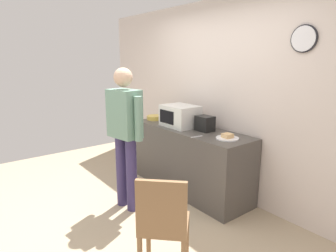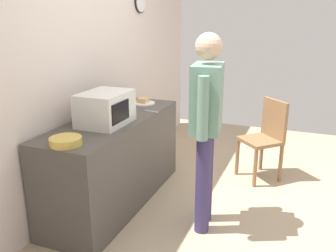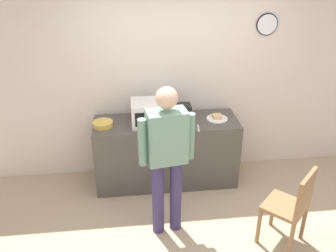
{
  "view_description": "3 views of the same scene",
  "coord_description": "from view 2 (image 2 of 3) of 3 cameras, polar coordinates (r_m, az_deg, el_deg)",
  "views": [
    {
      "loc": [
        2.69,
        -1.4,
        1.84
      ],
      "look_at": [
        -0.13,
        0.79,
        1.0
      ],
      "focal_mm": 31.09,
      "sensor_mm": 36.0,
      "label": 1
    },
    {
      "loc": [
        -3.09,
        -0.51,
        1.85
      ],
      "look_at": [
        -0.1,
        0.67,
        0.86
      ],
      "focal_mm": 38.08,
      "sensor_mm": 36.0,
      "label": 2
    },
    {
      "loc": [
        -0.64,
        -2.98,
        2.97
      ],
      "look_at": [
        -0.2,
        0.83,
        1.03
      ],
      "focal_mm": 39.39,
      "sensor_mm": 36.0,
      "label": 3
    }
  ],
  "objects": [
    {
      "name": "ground_plane",
      "position": [
        3.64,
        10.82,
        -13.77
      ],
      "size": [
        6.0,
        6.0,
        0.0
      ],
      "primitive_type": "plane",
      "color": "tan"
    },
    {
      "name": "back_wall",
      "position": [
        3.79,
        -12.67,
        8.37
      ],
      "size": [
        5.4,
        0.13,
        2.6
      ],
      "color": "silver",
      "rests_on": "ground_plane"
    },
    {
      "name": "kitchen_counter",
      "position": [
        3.67,
        -8.42,
        -5.54
      ],
      "size": [
        1.85,
        0.62,
        0.9
      ],
      "primitive_type": "cube",
      "color": "#4C4742",
      "rests_on": "ground_plane"
    },
    {
      "name": "microwave",
      "position": [
        3.31,
        -10.0,
        2.8
      ],
      "size": [
        0.5,
        0.39,
        0.3
      ],
      "color": "silver",
      "rests_on": "kitchen_counter"
    },
    {
      "name": "sandwich_plate",
      "position": [
        4.08,
        -4.01,
        3.83
      ],
      "size": [
        0.27,
        0.27,
        0.07
      ],
      "color": "white",
      "rests_on": "kitchen_counter"
    },
    {
      "name": "salad_bowl",
      "position": [
        2.87,
        -16.06,
        -2.36
      ],
      "size": [
        0.25,
        0.25,
        0.06
      ],
      "primitive_type": "cylinder",
      "color": "gold",
      "rests_on": "kitchen_counter"
    },
    {
      "name": "toaster",
      "position": [
        3.71,
        -7.94,
        3.63
      ],
      "size": [
        0.22,
        0.18,
        0.2
      ],
      "primitive_type": "cube",
      "color": "black",
      "rests_on": "kitchen_counter"
    },
    {
      "name": "fork_utensil",
      "position": [
        3.74,
        -2.74,
        2.37
      ],
      "size": [
        0.04,
        0.17,
        0.01
      ],
      "primitive_type": "cube",
      "rotation": [
        0.0,
        0.0,
        1.46
      ],
      "color": "silver",
      "rests_on": "kitchen_counter"
    },
    {
      "name": "spoon_utensil",
      "position": [
        3.62,
        -13.25,
        1.42
      ],
      "size": [
        0.09,
        0.16,
        0.01
      ],
      "primitive_type": "cube",
      "rotation": [
        0.0,
        0.0,
        1.98
      ],
      "color": "silver",
      "rests_on": "kitchen_counter"
    },
    {
      "name": "person_standing",
      "position": [
        3.03,
        6.15,
        1.14
      ],
      "size": [
        0.58,
        0.3,
        1.73
      ],
      "color": "#382F5E",
      "rests_on": "ground_plane"
    },
    {
      "name": "wooden_chair",
      "position": [
        4.31,
        15.38,
        -1.47
      ],
      "size": [
        0.57,
        0.57,
        0.94
      ],
      "color": "olive",
      "rests_on": "ground_plane"
    }
  ]
}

